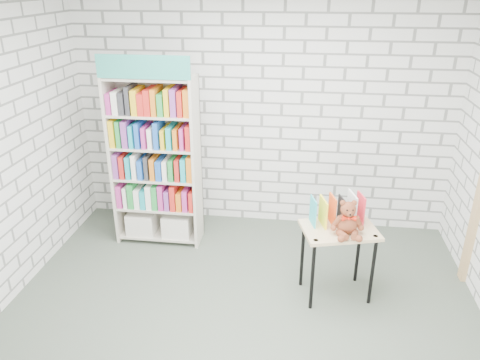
# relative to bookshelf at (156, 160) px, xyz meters

# --- Properties ---
(ground) EXTENTS (4.50, 4.50, 0.00)m
(ground) POSITION_rel_bookshelf_xyz_m (1.14, -1.36, -1.00)
(ground) COLOR #475245
(ground) RESTS_ON ground
(room_shell) EXTENTS (4.52, 4.02, 2.81)m
(room_shell) POSITION_rel_bookshelf_xyz_m (1.14, -1.36, 0.78)
(room_shell) COLOR silver
(room_shell) RESTS_ON ground
(bookshelf) EXTENTS (0.98, 0.38, 2.20)m
(bookshelf) POSITION_rel_bookshelf_xyz_m (0.00, 0.00, 0.00)
(bookshelf) COLOR beige
(bookshelf) RESTS_ON ground
(display_table) EXTENTS (0.79, 0.64, 0.74)m
(display_table) POSITION_rel_bookshelf_xyz_m (2.02, -0.84, -0.37)
(display_table) COLOR tan
(display_table) RESTS_ON ground
(table_books) EXTENTS (0.52, 0.33, 0.29)m
(table_books) POSITION_rel_bookshelf_xyz_m (1.99, -0.73, -0.12)
(table_books) COLOR #2BB4BC
(table_books) RESTS_ON display_table
(teddy_bear) EXTENTS (0.30, 0.29, 0.33)m
(teddy_bear) POSITION_rel_bookshelf_xyz_m (2.07, -0.93, -0.13)
(teddy_bear) COLOR maroon
(teddy_bear) RESTS_ON display_table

